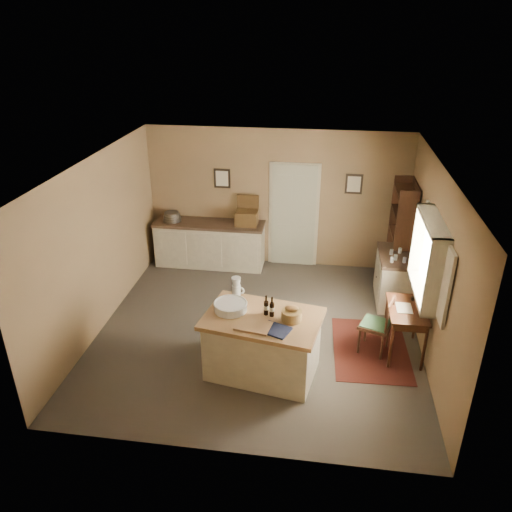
{
  "coord_description": "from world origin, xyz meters",
  "views": [
    {
      "loc": [
        0.91,
        -6.61,
        4.55
      ],
      "look_at": [
        -0.08,
        0.34,
        1.15
      ],
      "focal_mm": 35.0,
      "sensor_mm": 36.0,
      "label": 1
    }
  ],
  "objects": [
    {
      "name": "wall_left",
      "position": [
        -2.5,
        0.0,
        1.35
      ],
      "size": [
        0.1,
        5.0,
        2.7
      ],
      "primitive_type": "cube",
      "color": "olive",
      "rests_on": "ground"
    },
    {
      "name": "wall_right",
      "position": [
        2.5,
        0.0,
        1.35
      ],
      "size": [
        0.1,
        5.0,
        2.7
      ],
      "primitive_type": "cube",
      "color": "olive",
      "rests_on": "ground"
    },
    {
      "name": "sideboard",
      "position": [
        -1.27,
        2.2,
        0.48
      ],
      "size": [
        2.16,
        0.61,
        1.18
      ],
      "color": "beige",
      "rests_on": "ground"
    },
    {
      "name": "ground",
      "position": [
        0.0,
        0.0,
        0.0
      ],
      "size": [
        5.0,
        5.0,
        0.0
      ],
      "primitive_type": "plane",
      "color": "#50463D",
      "rests_on": "ground"
    },
    {
      "name": "writing_desk",
      "position": [
        2.2,
        -0.26,
        0.67
      ],
      "size": [
        0.53,
        0.87,
        0.82
      ],
      "color": "black",
      "rests_on": "ground"
    },
    {
      "name": "window",
      "position": [
        2.42,
        -0.2,
        1.55
      ],
      "size": [
        0.25,
        1.99,
        1.12
      ],
      "color": "beige",
      "rests_on": "ground"
    },
    {
      "name": "right_cabinet",
      "position": [
        2.2,
        1.24,
        0.46
      ],
      "size": [
        0.58,
        1.04,
        0.99
      ],
      "color": "beige",
      "rests_on": "ground"
    },
    {
      "name": "rug",
      "position": [
        1.75,
        -0.26,
        0.0
      ],
      "size": [
        1.16,
        1.64,
        0.01
      ],
      "primitive_type": "cube",
      "rotation": [
        0.0,
        0.0,
        0.04
      ],
      "color": "#4B120F",
      "rests_on": "ground"
    },
    {
      "name": "wall_back",
      "position": [
        0.0,
        2.5,
        1.35
      ],
      "size": [
        5.0,
        0.1,
        2.7
      ],
      "primitive_type": "cube",
      "color": "olive",
      "rests_on": "ground"
    },
    {
      "name": "framed_prints",
      "position": [
        0.2,
        2.48,
        1.72
      ],
      "size": [
        2.82,
        0.02,
        0.38
      ],
      "color": "black",
      "rests_on": "ground"
    },
    {
      "name": "work_island",
      "position": [
        0.19,
        -1.0,
        0.48
      ],
      "size": [
        1.7,
        1.26,
        1.2
      ],
      "rotation": [
        0.0,
        0.0,
        -0.17
      ],
      "color": "beige",
      "rests_on": "ground"
    },
    {
      "name": "ceiling",
      "position": [
        0.0,
        0.0,
        2.7
      ],
      "size": [
        5.0,
        5.0,
        0.0
      ],
      "primitive_type": "plane",
      "color": "silver",
      "rests_on": "wall_back"
    },
    {
      "name": "door",
      "position": [
        0.35,
        2.47,
        1.05
      ],
      "size": [
        0.97,
        0.06,
        2.11
      ],
      "primitive_type": "cube",
      "color": "#A8A78C",
      "rests_on": "ground"
    },
    {
      "name": "shelving_unit",
      "position": [
        2.35,
        1.84,
        0.99
      ],
      "size": [
        0.34,
        0.89,
        1.98
      ],
      "color": "black",
      "rests_on": "ground"
    },
    {
      "name": "desk_chair",
      "position": [
        1.77,
        -0.28,
        0.45
      ],
      "size": [
        0.54,
        0.54,
        0.9
      ],
      "primitive_type": null,
      "rotation": [
        0.0,
        0.0,
        -0.35
      ],
      "color": "black",
      "rests_on": "ground"
    },
    {
      "name": "wall_front",
      "position": [
        0.0,
        -2.5,
        1.35
      ],
      "size": [
        5.0,
        0.1,
        2.7
      ],
      "primitive_type": "cube",
      "color": "olive",
      "rests_on": "ground"
    }
  ]
}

